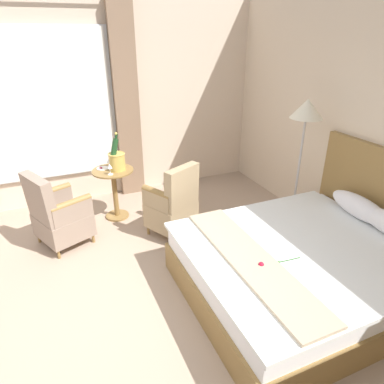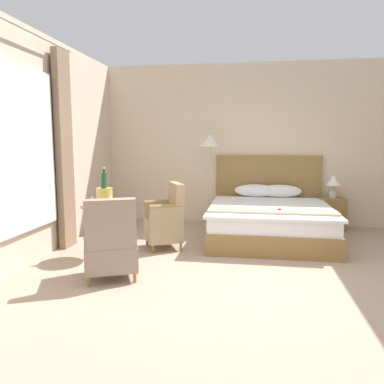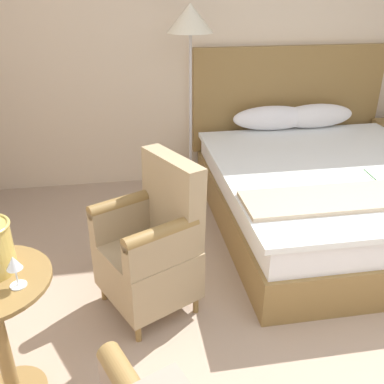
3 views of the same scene
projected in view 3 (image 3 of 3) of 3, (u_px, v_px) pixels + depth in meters
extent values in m
cube|color=beige|center=(267.00, 23.00, 4.06)|extent=(5.91, 0.12, 3.05)
cube|color=olive|center=(329.00, 208.00, 3.62)|extent=(1.87, 2.19, 0.31)
cube|color=white|center=(333.00, 180.00, 3.50)|extent=(1.81, 2.12, 0.21)
cube|color=white|center=(339.00, 169.00, 3.39)|extent=(1.90, 2.06, 0.04)
cube|color=tan|center=(377.00, 195.00, 2.90)|extent=(1.87, 0.39, 0.03)
cube|color=olive|center=(288.00, 98.00, 4.33)|extent=(1.96, 0.08, 1.01)
ellipsoid|color=white|center=(272.00, 118.00, 4.18)|extent=(0.79, 0.26, 0.25)
ellipsoid|color=white|center=(316.00, 116.00, 4.24)|extent=(0.79, 0.26, 0.24)
cylinder|color=#2D6628|center=(376.00, 180.00, 3.13)|extent=(0.04, 0.40, 0.01)
ellipsoid|color=#33702D|center=(379.00, 181.00, 3.10)|extent=(0.04, 0.05, 0.01)
cube|color=white|center=(384.00, 187.00, 3.02)|extent=(0.11, 0.13, 0.00)
cylinder|color=#B4B0B1|center=(191.00, 193.00, 4.20)|extent=(0.28, 0.28, 0.03)
cylinder|color=#B4B0B1|center=(190.00, 119.00, 3.86)|extent=(0.03, 0.03, 1.47)
cone|color=#EFE5C6|center=(190.00, 18.00, 3.49)|extent=(0.39, 0.39, 0.23)
cylinder|color=olive|center=(1.00, 344.00, 2.00)|extent=(0.07, 0.07, 0.70)
cylinder|color=white|center=(19.00, 285.00, 1.80)|extent=(0.07, 0.07, 0.01)
cylinder|color=white|center=(17.00, 277.00, 1.78)|extent=(0.01, 0.01, 0.08)
cone|color=white|center=(14.00, 263.00, 1.75)|extent=(0.07, 0.07, 0.06)
cylinder|color=olive|center=(104.00, 291.00, 2.79)|extent=(0.04, 0.04, 0.12)
cylinder|color=olive|center=(138.00, 332.00, 2.46)|extent=(0.04, 0.04, 0.12)
cylinder|color=olive|center=(158.00, 269.00, 3.01)|extent=(0.04, 0.04, 0.12)
cylinder|color=olive|center=(196.00, 304.00, 2.68)|extent=(0.04, 0.04, 0.12)
cube|color=tan|center=(147.00, 269.00, 2.64)|extent=(0.68, 0.70, 0.32)
cube|color=tan|center=(172.00, 199.00, 2.55)|extent=(0.35, 0.51, 0.53)
cube|color=tan|center=(125.00, 218.00, 2.67)|extent=(0.45, 0.28, 0.21)
cylinder|color=olive|center=(124.00, 203.00, 2.62)|extent=(0.45, 0.28, 0.09)
cube|color=tan|center=(162.00, 250.00, 2.35)|extent=(0.45, 0.28, 0.21)
cylinder|color=olive|center=(161.00, 233.00, 2.31)|extent=(0.45, 0.28, 0.09)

